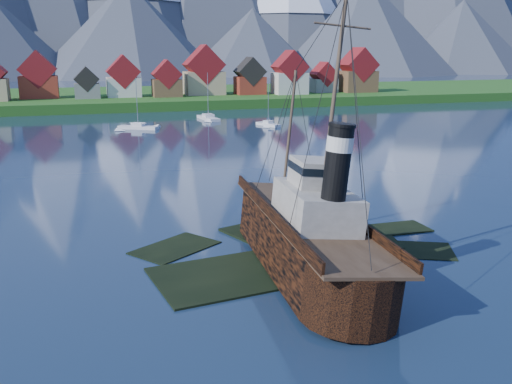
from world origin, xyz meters
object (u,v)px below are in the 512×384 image
object	(u,v)px
tugboat_wreck	(297,231)
sailboat_c	(138,128)
sailboat_e	(208,119)
sailboat_f	(268,125)

from	to	relation	value
tugboat_wreck	sailboat_c	world-z (taller)	tugboat_wreck
sailboat_e	sailboat_f	world-z (taller)	sailboat_e
sailboat_e	sailboat_f	distance (m)	20.49
sailboat_c	sailboat_f	bearing A→B (deg)	-65.72
sailboat_e	sailboat_f	xyz separation A→B (m)	(11.61, -16.88, -0.03)
tugboat_wreck	sailboat_c	bearing A→B (deg)	96.76
sailboat_c	sailboat_e	bearing A→B (deg)	-25.94
tugboat_wreck	sailboat_e	bearing A→B (deg)	85.69
sailboat_f	sailboat_c	bearing A→B (deg)	153.67
sailboat_f	tugboat_wreck	bearing A→B (deg)	-126.74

